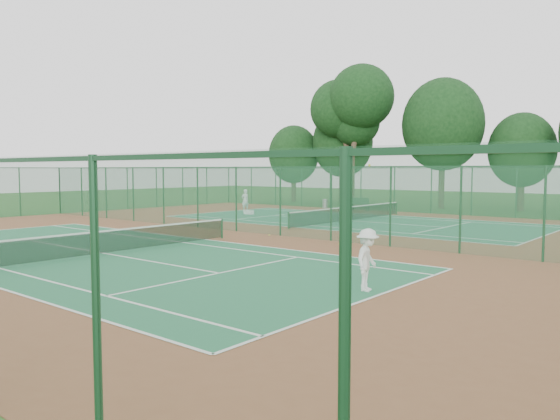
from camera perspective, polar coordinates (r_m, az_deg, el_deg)
The scene contains 19 objects.
ground at distance 28.55m, azimuth -2.36°, elevation -2.47°, with size 120.00×120.00×0.00m, color #224C17.
red_pad at distance 28.55m, azimuth -2.36°, elevation -2.46°, with size 40.00×36.00×0.01m, color brown.
court_near at distance 22.71m, azimuth -17.73°, elevation -4.37°, with size 23.77×10.97×0.01m, color #1F6341.
court_far at distance 35.72m, azimuth 7.32°, elevation -1.12°, with size 23.77×10.97×0.01m, color #206645.
fence_north at distance 43.48m, azimuth 13.67°, elevation 2.05°, with size 40.00×0.09×3.50m.
fence_west at distance 44.30m, azimuth -22.03°, elevation 1.90°, with size 0.09×36.00×3.50m.
fence_divider at distance 28.39m, azimuth -2.37°, elevation 1.06°, with size 40.00×0.09×3.50m.
tennis_net_near at distance 22.64m, azimuth -17.76°, elevation -3.05°, with size 0.10×12.90×0.97m.
tennis_net_far at distance 35.67m, azimuth 7.33°, elevation -0.27°, with size 0.10×12.90×0.97m.
player_near at distance 15.14m, azimuth 9.13°, elevation -5.17°, with size 1.11×0.64×1.72m, color white.
player_far at distance 43.41m, azimuth -3.66°, elevation 1.02°, with size 0.64×0.42×1.75m, color silver.
trash_bin at distance 47.13m, azimuth 4.73°, elevation 0.67°, with size 0.44×0.44×0.79m, color gray.
bench at distance 44.81m, azimuth 8.31°, elevation 0.64°, with size 1.76×0.74×1.05m.
kit_bag at distance 40.53m, azimuth -3.29°, elevation -0.24°, with size 0.84×0.31×0.31m, color white.
stray_ball_a at distance 27.53m, azimuth -1.14°, elevation -2.62°, with size 0.07×0.07×0.07m, color #AFCD2F.
stray_ball_b at distance 24.42m, azimuth 6.19°, elevation -3.54°, with size 0.06×0.06×0.06m, color gold.
stray_ball_c at distance 29.69m, azimuth -7.44°, elevation -2.15°, with size 0.07×0.07×0.07m, color #CCF338.
big_tree at distance 51.62m, azimuth 7.54°, elevation 10.61°, with size 8.35×6.11×12.83m.
evergreen_row at distance 49.08m, azimuth 17.35°, elevation 0.16°, with size 39.00×5.00×12.00m, color black, non-canonical shape.
Camera 1 is at (18.92, -21.12, 3.35)m, focal length 35.00 mm.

